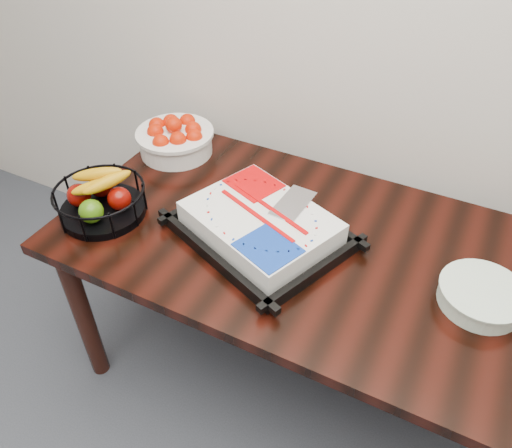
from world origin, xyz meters
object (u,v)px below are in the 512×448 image
at_px(fruit_basket, 100,198).
at_px(tangerine_bowl, 175,134).
at_px(cake_tray, 260,226).
at_px(plate_stack, 481,296).
at_px(table, 326,266).

bearing_deg(fruit_basket, tangerine_bowl, 89.93).
xyz_separation_m(cake_tray, fruit_basket, (-0.54, -0.14, 0.02)).
xyz_separation_m(cake_tray, plate_stack, (0.69, 0.03, -0.02)).
bearing_deg(table, tangerine_bowl, 161.66).
bearing_deg(table, plate_stack, -2.95).
relative_size(table, plate_stack, 7.35).
height_order(tangerine_bowl, fruit_basket, tangerine_bowl).
distance_m(table, fruit_basket, 0.80).
relative_size(cake_tray, tangerine_bowl, 2.02).
bearing_deg(fruit_basket, cake_tray, 14.65).
xyz_separation_m(cake_tray, tangerine_bowl, (-0.54, 0.31, 0.04)).
relative_size(table, tangerine_bowl, 5.78).
bearing_deg(fruit_basket, plate_stack, 8.11).
bearing_deg(plate_stack, table, 177.05).
bearing_deg(tangerine_bowl, cake_tray, -29.82).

